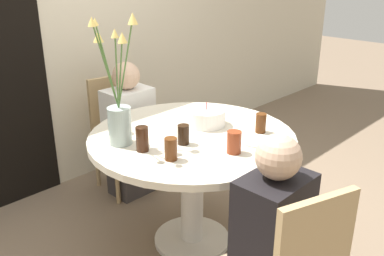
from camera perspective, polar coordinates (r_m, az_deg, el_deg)
ground_plane at (r=2.90m, az=0.00°, el=-14.78°), size 16.00×16.00×0.00m
wall_back at (r=3.43m, az=-16.72°, el=13.69°), size 8.00×0.05×2.60m
dining_table at (r=2.59m, az=0.00°, el=-3.83°), size 1.22×1.22×0.76m
chair_right_flank at (r=3.39m, az=-9.63°, el=0.01°), size 0.46×0.46×0.88m
birthday_cake at (r=2.65m, az=1.89°, el=1.44°), size 0.24×0.24×0.15m
flower_vase at (r=2.36m, az=-9.77°, el=2.45°), size 0.27×0.26×0.71m
side_plate at (r=2.45m, az=8.58°, el=-1.76°), size 0.18×0.18×0.01m
drink_glass_0 at (r=2.38m, az=-1.16°, el=-0.88°), size 0.07×0.07×0.11m
drink_glass_1 at (r=2.19m, az=-2.84°, el=-2.81°), size 0.07×0.07×0.12m
drink_glass_2 at (r=2.57m, az=-9.69°, el=0.60°), size 0.07×0.07×0.12m
drink_glass_3 at (r=2.28m, az=5.63°, el=-1.89°), size 0.08×0.08×0.12m
drink_glass_4 at (r=2.57m, az=9.16°, el=0.66°), size 0.06×0.06×0.12m
drink_glass_5 at (r=2.30m, az=-6.65°, el=-1.47°), size 0.07×0.07×0.14m
person_guest at (r=3.26m, az=-8.33°, el=-0.86°), size 0.34×0.24×1.04m
person_woman at (r=2.07m, az=10.50°, el=-15.27°), size 0.34×0.24×1.04m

